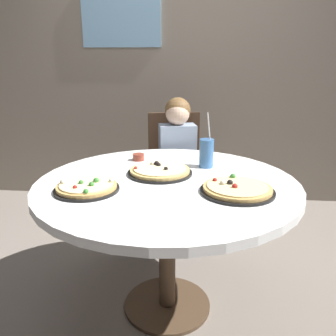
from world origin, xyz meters
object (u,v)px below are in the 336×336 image
at_px(chair_wooden, 175,168).
at_px(sauce_bowl, 138,157).
at_px(dining_table, 167,197).
at_px(pizza_cheese, 237,189).
at_px(pizza_veggie, 160,171).
at_px(pizza_pepperoni, 87,187).
at_px(soda_cup, 206,153).
at_px(diner_child, 179,181).

height_order(chair_wooden, sauce_bowl, chair_wooden).
xyz_separation_m(dining_table, chair_wooden, (-0.02, 0.92, -0.13)).
bearing_deg(pizza_cheese, pizza_veggie, 147.82).
distance_m(pizza_pepperoni, soda_cup, 0.70).
relative_size(dining_table, diner_child, 1.21).
height_order(chair_wooden, soda_cup, soda_cup).
xyz_separation_m(pizza_pepperoni, sauce_bowl, (0.15, 0.53, 0.00)).
height_order(dining_table, soda_cup, soda_cup).
xyz_separation_m(dining_table, diner_child, (0.02, 0.74, -0.18)).
distance_m(diner_child, pizza_pepperoni, 1.03).
distance_m(soda_cup, sauce_bowl, 0.42).
xyz_separation_m(dining_table, pizza_pepperoni, (-0.36, -0.17, 0.10)).
bearing_deg(pizza_pepperoni, pizza_cheese, 3.11).
distance_m(pizza_pepperoni, sauce_bowl, 0.55).
xyz_separation_m(pizza_cheese, sauce_bowl, (-0.54, 0.49, 0.00)).
bearing_deg(pizza_veggie, chair_wooden, 87.97).
relative_size(pizza_pepperoni, sauce_bowl, 4.28).
bearing_deg(pizza_veggie, pizza_cheese, -32.18).
xyz_separation_m(pizza_veggie, pizza_cheese, (0.38, -0.24, 0.00)).
bearing_deg(soda_cup, pizza_cheese, -70.96).
bearing_deg(soda_cup, diner_child, 110.33).
bearing_deg(pizza_pepperoni, chair_wooden, 72.89).
xyz_separation_m(pizza_veggie, pizza_pepperoni, (-0.31, -0.28, 0.00)).
distance_m(chair_wooden, pizza_veggie, 0.85).
relative_size(diner_child, pizza_cheese, 3.20).
bearing_deg(pizza_cheese, chair_wooden, 108.37).
height_order(pizza_veggie, soda_cup, soda_cup).
distance_m(chair_wooden, soda_cup, 0.77).
bearing_deg(pizza_cheese, sauce_bowl, 137.73).
bearing_deg(dining_table, chair_wooden, 91.20).
distance_m(chair_wooden, sauce_bowl, 0.64).
bearing_deg(pizza_veggie, dining_table, -64.91).
bearing_deg(sauce_bowl, soda_cup, -14.19).
bearing_deg(chair_wooden, sauce_bowl, -108.21).
relative_size(diner_child, sauce_bowl, 15.46).
relative_size(chair_wooden, pizza_pepperoni, 3.17).
bearing_deg(chair_wooden, soda_cup, -72.02).
bearing_deg(soda_cup, chair_wooden, 107.98).
height_order(dining_table, chair_wooden, chair_wooden).
height_order(chair_wooden, pizza_cheese, chair_wooden).
xyz_separation_m(chair_wooden, soda_cup, (0.22, -0.67, 0.30)).
height_order(dining_table, pizza_pepperoni, pizza_pepperoni).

